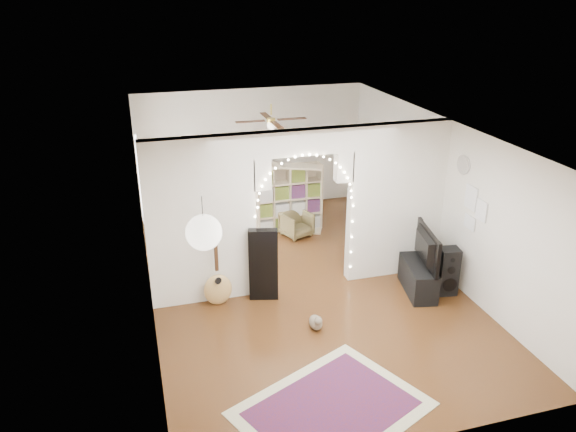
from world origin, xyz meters
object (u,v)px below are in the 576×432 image
object	(u,v)px
dining_chair_left	(264,213)
dining_table	(240,186)
media_console	(418,278)
bookcase	(289,198)
acoustic_guitar	(217,277)
floor_speaker	(448,271)
dining_chair_right	(297,224)

from	to	relation	value
dining_chair_left	dining_table	bearing A→B (deg)	106.33
media_console	dining_chair_left	bearing A→B (deg)	128.11
bookcase	acoustic_guitar	bearing A→B (deg)	-102.77
dining_chair_left	floor_speaker	bearing A→B (deg)	-76.97
floor_speaker	dining_table	size ratio (longest dim) A/B	0.64
acoustic_guitar	media_console	bearing A→B (deg)	-29.09
floor_speaker	dining_chair_left	distance (m)	4.30
media_console	bookcase	xyz separation A→B (m)	(-1.35, 3.04, 0.45)
dining_table	dining_chair_right	xyz separation A→B (m)	(0.87, -1.38, -0.43)
bookcase	dining_table	bearing A→B (deg)	151.44
dining_chair_right	floor_speaker	bearing A→B (deg)	-80.65
media_console	dining_chair_right	world-z (taller)	same
bookcase	dining_chair_right	bearing A→B (deg)	-54.11
dining_chair_right	media_console	bearing A→B (deg)	-85.98
floor_speaker	dining_chair_right	xyz separation A→B (m)	(-1.71, 2.88, -0.15)
dining_table	dining_chair_right	bearing A→B (deg)	-63.44
dining_chair_left	dining_chair_right	size ratio (longest dim) A/B	0.91
floor_speaker	dining_chair_right	bearing A→B (deg)	128.98
bookcase	dining_chair_right	world-z (taller)	bookcase
dining_chair_right	dining_chair_left	bearing A→B (deg)	99.28
media_console	bookcase	size ratio (longest dim) A/B	0.71
bookcase	dining_chair_left	bearing A→B (deg)	155.04
media_console	dining_chair_left	xyz separation A→B (m)	(-1.77, 3.52, -0.02)
floor_speaker	media_console	size ratio (longest dim) A/B	0.81
floor_speaker	acoustic_guitar	bearing A→B (deg)	177.71
floor_speaker	dining_table	distance (m)	4.99
acoustic_guitar	dining_table	xyz separation A→B (m)	(1.10, 3.58, 0.19)
bookcase	dining_chair_right	distance (m)	0.57
acoustic_guitar	bookcase	xyz separation A→B (m)	(1.90, 2.53, 0.21)
acoustic_guitar	dining_chair_left	xyz separation A→B (m)	(1.48, 3.01, -0.26)
media_console	floor_speaker	bearing A→B (deg)	-10.95
media_console	dining_table	xyz separation A→B (m)	(-2.15, 4.08, 0.43)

